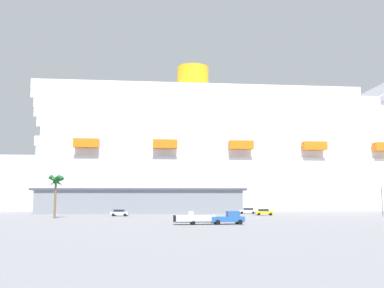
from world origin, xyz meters
name	(u,v)px	position (x,y,z in m)	size (l,w,h in m)	color
ground_plane	(217,213)	(0.00, 30.00, 0.00)	(600.00, 600.00, 0.00)	gray
cruise_ship	(258,161)	(19.03, 60.30, 18.11)	(219.83, 42.82, 61.15)	white
terminal_building	(143,201)	(-22.27, 32.20, 3.50)	(59.39, 26.52, 6.96)	gray
pickup_truck	(229,218)	(-4.26, -23.60, 1.04)	(5.75, 2.66, 2.20)	#2659A5
small_boat_on_trailer	(199,219)	(-9.32, -24.03, 0.96)	(8.66, 2.46, 2.15)	#595960
palm_tree	(56,183)	(-38.84, -1.81, 7.54)	(3.56, 3.65, 9.31)	brown
street_lamp	(382,196)	(35.56, 1.68, 4.89)	(0.56, 0.56, 7.43)	slate
parked_car_silver_sedan	(120,213)	(-26.07, 7.51, 0.83)	(4.43, 2.46, 1.58)	silver
parked_car_white_van	(248,211)	(7.21, 19.92, 0.83)	(4.91, 2.63, 1.58)	white
parked_car_yellow_taxi	(264,212)	(9.53, 10.30, 0.83)	(4.56, 2.47, 1.58)	yellow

